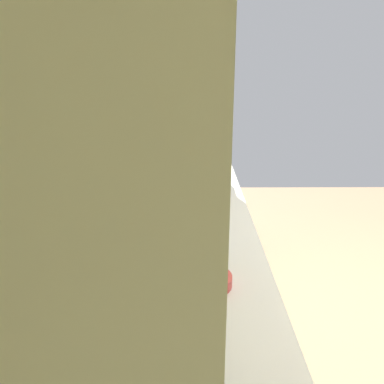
% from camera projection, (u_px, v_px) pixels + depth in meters
% --- Properties ---
extents(wall_back, '(4.44, 0.12, 2.73)m').
position_uv_depth(wall_back, '(114.00, 147.00, 1.95)').
color(wall_back, beige).
rests_on(wall_back, ground_plane).
extents(counter_run, '(3.49, 0.66, 0.92)m').
position_uv_depth(counter_run, '(193.00, 361.00, 1.86)').
color(counter_run, beige).
rests_on(counter_run, ground_plane).
extents(upper_cabinets, '(2.53, 0.33, 0.60)m').
position_uv_depth(upper_cabinets, '(150.00, 63.00, 1.43)').
color(upper_cabinets, beige).
extents(oven_range, '(0.62, 0.63, 1.10)m').
position_uv_depth(oven_range, '(190.00, 201.00, 3.79)').
color(oven_range, '#B7BABF').
rests_on(oven_range, ground_plane).
extents(microwave, '(0.44, 0.40, 0.32)m').
position_uv_depth(microwave, '(189.00, 162.00, 2.80)').
color(microwave, white).
rests_on(microwave, counter_run).
extents(bowl, '(0.19, 0.19, 0.04)m').
position_uv_depth(bowl, '(208.00, 280.00, 1.61)').
color(bowl, '#D84C47').
rests_on(bowl, counter_run).
extents(kettle, '(0.18, 0.13, 0.19)m').
position_uv_depth(kettle, '(205.00, 227.00, 1.93)').
color(kettle, '#B7BABF').
rests_on(kettle, counter_run).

